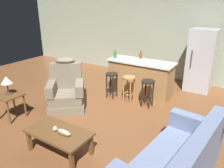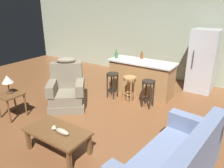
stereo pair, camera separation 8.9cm
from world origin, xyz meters
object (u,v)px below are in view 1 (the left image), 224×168
recliner_near_lamp (66,90)px  refrigerator (201,61)px  bar_stool_middle (129,84)px  couch (177,165)px  coffee_table (59,134)px  table_lamp (6,81)px  fish_figurine (62,132)px  end_table (10,99)px  bottle_short_amber (115,55)px  bar_stool_right (148,89)px  kitchen_island (140,78)px  bottle_tall_green (141,55)px  bar_stool_left (112,81)px

recliner_near_lamp → refrigerator: size_ratio=0.68×
bar_stool_middle → couch: bearing=-48.1°
coffee_table → table_lamp: table_lamp is taller
fish_figurine → refrigerator: size_ratio=0.19×
end_table → fish_figurine: bearing=-9.6°
end_table → bottle_short_amber: bottle_short_amber is taller
coffee_table → recliner_near_lamp: (-1.15, 1.40, 0.06)m
bar_stool_right → refrigerator: (0.80, 1.83, 0.41)m
kitchen_island → bar_stool_middle: 0.63m
couch → bottle_tall_green: bearing=-50.0°
end_table → kitchen_island: kitchen_island is taller
fish_figurine → bar_stool_left: size_ratio=0.50×
end_table → kitchen_island: size_ratio=0.31×
couch → recliner_near_lamp: (-3.04, 1.04, 0.08)m
recliner_near_lamp → bottle_tall_green: bearing=113.4°
couch → bar_stool_middle: (-1.88, 2.09, 0.13)m
bottle_short_amber → table_lamp: bearing=-111.9°
couch → bottle_tall_green: 3.66m
refrigerator → bottle_tall_green: bearing=-147.1°
coffee_table → bar_stool_middle: bearing=89.7°
recliner_near_lamp → bar_stool_middle: recliner_near_lamp is taller
recliner_near_lamp → bottle_short_amber: bearing=126.8°
coffee_table → couch: 1.93m
couch → refrigerator: (-0.56, 3.92, 0.54)m
coffee_table → refrigerator: refrigerator is taller
bar_stool_middle → bottle_short_amber: 1.08m
recliner_near_lamp → kitchen_island: 2.06m
coffee_table → end_table: end_table is taller
fish_figurine → kitchen_island: size_ratio=0.19×
bar_stool_middle → recliner_near_lamp: bearing=-137.7°
end_table → bar_stool_left: 2.50m
couch → refrigerator: size_ratio=1.12×
table_lamp → kitchen_island: (1.84, 2.76, -0.39)m
fish_figurine → kitchen_island: kitchen_island is taller
bar_stool_middle → end_table: bearing=-129.7°
table_lamp → coffee_table: bearing=-10.0°
table_lamp → couch: bearing=0.7°
bottle_tall_green → bar_stool_middle: bearing=-82.0°
refrigerator → kitchen_island: bearing=-137.3°
fish_figurine → recliner_near_lamp: (-1.26, 1.41, -0.04)m
coffee_table → bottle_tall_green: size_ratio=4.97×
table_lamp → bar_stool_left: bearing=58.6°
end_table → bar_stool_left: size_ratio=0.82×
fish_figurine → bar_stool_left: bearing=104.1°
fish_figurine → bar_stool_middle: size_ratio=0.50×
table_lamp → refrigerator: refrigerator is taller
recliner_near_lamp → table_lamp: bearing=-70.3°
recliner_near_lamp → bar_stool_middle: 1.57m
kitchen_island → bar_stool_left: size_ratio=2.65×
table_lamp → bar_stool_left: size_ratio=0.60×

